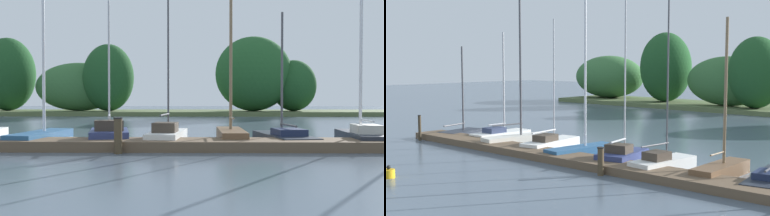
# 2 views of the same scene
# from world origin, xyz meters

# --- Properties ---
(dock_pier) EXTENTS (29.57, 1.80, 0.35)m
(dock_pier) POSITION_xyz_m (0.00, 12.49, 0.17)
(dock_pier) COLOR brown
(dock_pier) RESTS_ON ground
(sailboat_0) EXTENTS (1.92, 3.16, 5.52)m
(sailboat_0) POSITION_xyz_m (-13.57, 14.10, 0.29)
(sailboat_0) COLOR #232833
(sailboat_0) RESTS_ON ground
(sailboat_1) EXTENTS (1.25, 3.97, 6.31)m
(sailboat_1) POSITION_xyz_m (-10.82, 14.98, 0.34)
(sailboat_1) COLOR white
(sailboat_1) RESTS_ON ground
(sailboat_2) EXTENTS (1.58, 4.27, 8.49)m
(sailboat_2) POSITION_xyz_m (-8.36, 14.20, 0.47)
(sailboat_2) COLOR silver
(sailboat_2) RESTS_ON ground
(sailboat_3) EXTENTS (1.71, 4.15, 6.81)m
(sailboat_3) POSITION_xyz_m (-6.03, 14.44, 0.35)
(sailboat_3) COLOR white
(sailboat_3) RESTS_ON ground
(sailboat_4) EXTENTS (1.45, 4.15, 8.06)m
(sailboat_4) POSITION_xyz_m (-3.49, 14.10, 0.42)
(sailboat_4) COLOR #285684
(sailboat_4) RESTS_ON ground
(sailboat_5) EXTENTS (1.89, 3.18, 7.31)m
(sailboat_5) POSITION_xyz_m (-0.90, 13.89, 0.39)
(sailboat_5) COLOR navy
(sailboat_5) RESTS_ON ground
(sailboat_6) EXTENTS (1.41, 3.58, 8.50)m
(sailboat_6) POSITION_xyz_m (1.29, 13.87, 0.39)
(sailboat_6) COLOR white
(sailboat_6) RESTS_ON ground
(sailboat_7) EXTENTS (1.02, 3.77, 6.35)m
(sailboat_7) POSITION_xyz_m (3.69, 14.40, 0.40)
(sailboat_7) COLOR brown
(sailboat_7) RESTS_ON ground
(mooring_piling_0) EXTENTS (0.20, 0.20, 1.50)m
(mooring_piling_0) POSITION_xyz_m (-13.80, 11.30, 0.76)
(mooring_piling_0) COLOR #3D3323
(mooring_piling_0) RESTS_ON ground
(mooring_piling_1) EXTENTS (0.30, 0.30, 1.16)m
(mooring_piling_1) POSITION_xyz_m (-0.11, 11.37, 0.59)
(mooring_piling_1) COLOR #4C3D28
(mooring_piling_1) RESTS_ON ground
(channel_buoy_0) EXTENTS (0.48, 0.48, 0.51)m
(channel_buoy_0) POSITION_xyz_m (-6.04, 5.34, 0.18)
(channel_buoy_0) COLOR gold
(channel_buoy_0) RESTS_ON ground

